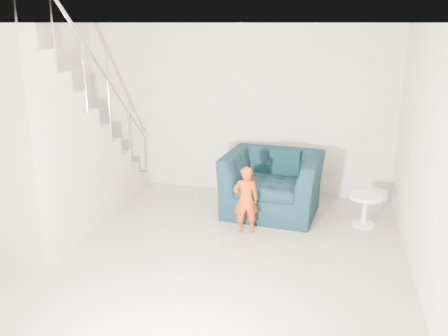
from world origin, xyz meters
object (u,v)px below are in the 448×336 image
at_px(side_table, 365,205).
at_px(staircase, 51,164).
at_px(toddler, 246,200).
at_px(armchair, 272,183).

height_order(side_table, staircase, staircase).
distance_m(toddler, staircase, 2.57).
bearing_deg(staircase, side_table, 15.67).
distance_m(side_table, staircase, 4.24).
bearing_deg(staircase, armchair, 26.30).
height_order(toddler, staircase, staircase).
bearing_deg(side_table, armchair, 170.79).
distance_m(toddler, side_table, 1.68).
bearing_deg(toddler, staircase, -3.09).
xyz_separation_m(armchair, staircase, (-2.72, -1.34, 0.50)).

